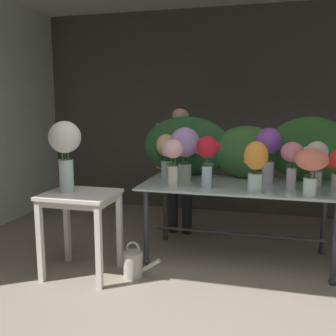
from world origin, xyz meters
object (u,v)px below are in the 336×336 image
florist (180,157)px  vase_lilac_peonies (185,147)px  vase_coral_anemones (311,164)px  side_table_white (80,205)px  vase_rosy_dahlias (292,158)px  vase_peach_stock (166,151)px  vase_white_roses_tall (65,146)px  watering_can (134,264)px  vase_sunset_ranunculus (256,163)px  vase_ivory_snapdragons (316,158)px  vase_blush_roses (173,157)px  vase_violet_lilies (269,147)px  vase_crimson_freesia (208,155)px  display_table_glass (239,195)px

florist → vase_lilac_peonies: size_ratio=2.76×
vase_coral_anemones → vase_lilac_peonies: bearing=164.1°
side_table_white → vase_rosy_dahlias: 2.01m
side_table_white → vase_peach_stock: bearing=57.6°
vase_peach_stock → vase_white_roses_tall: (-0.70, -0.90, 0.12)m
vase_lilac_peonies → watering_can: bearing=-117.8°
vase_sunset_ranunculus → vase_coral_anemones: bearing=-3.8°
vase_ivory_snapdragons → watering_can: bearing=-153.7°
vase_peach_stock → vase_sunset_ranunculus: bearing=-28.1°
vase_blush_roses → watering_can: size_ratio=1.32×
vase_ivory_snapdragons → vase_violet_lilies: (-0.45, -0.02, 0.10)m
vase_rosy_dahlias → vase_crimson_freesia: bearing=-170.6°
display_table_glass → vase_crimson_freesia: bearing=-138.0°
vase_violet_lilies → vase_blush_roses: size_ratio=1.22×
vase_rosy_dahlias → vase_blush_roses: (-1.10, -0.19, -0.00)m
vase_violet_lilies → vase_coral_anemones: bearing=-52.7°
vase_ivory_snapdragons → vase_violet_lilies: vase_violet_lilies is taller
vase_peach_stock → vase_white_roses_tall: 1.15m
florist → vase_sunset_ranunculus: bearing=-47.1°
vase_coral_anemones → vase_blush_roses: size_ratio=0.92×
vase_rosy_dahlias → vase_violet_lilies: bearing=132.2°
vase_sunset_ranunculus → vase_ivory_snapdragons: 0.73m
side_table_white → vase_lilac_peonies: vase_lilac_peonies is taller
vase_sunset_ranunculus → vase_blush_roses: bearing=178.7°
vase_ivory_snapdragons → vase_coral_anemones: bearing=-100.8°
display_table_glass → side_table_white: display_table_glass is taller
vase_ivory_snapdragons → vase_blush_roses: bearing=-161.5°
vase_rosy_dahlias → vase_coral_anemones: (0.14, -0.23, -0.01)m
watering_can → vase_blush_roses: bearing=51.6°
vase_violet_lilies → vase_peach_stock: bearing=175.9°
vase_peach_stock → display_table_glass: bearing=-13.1°
vase_blush_roses → vase_crimson_freesia: bearing=10.3°
vase_sunset_ranunculus → watering_can: bearing=-162.4°
vase_violet_lilies → vase_white_roses_tall: vase_white_roses_tall is taller
florist → vase_crimson_freesia: size_ratio=3.12×
vase_crimson_freesia → vase_violet_lilies: size_ratio=0.88×
vase_ivory_snapdragons → vase_violet_lilies: size_ratio=0.78×
vase_blush_roses → vase_ivory_snapdragons: bearing=18.5°
vase_sunset_ranunculus → vase_crimson_freesia: size_ratio=0.94×
vase_lilac_peonies → vase_coral_anemones: (1.18, -0.34, -0.08)m
vase_white_roses_tall → vase_crimson_freesia: bearing=20.6°
side_table_white → vase_ivory_snapdragons: 2.31m
vase_coral_anemones → vase_crimson_freesia: 0.92m
side_table_white → watering_can: side_table_white is taller
vase_blush_roses → side_table_white: bearing=-152.5°
vase_blush_roses → vase_white_roses_tall: (-0.90, -0.40, 0.12)m
vase_ivory_snapdragons → vase_blush_roses: vase_blush_roses is taller
vase_ivory_snapdragons → vase_violet_lilies: 0.46m
vase_sunset_ranunculus → watering_can: size_ratio=1.33×
vase_coral_anemones → vase_violet_lilies: vase_violet_lilies is taller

